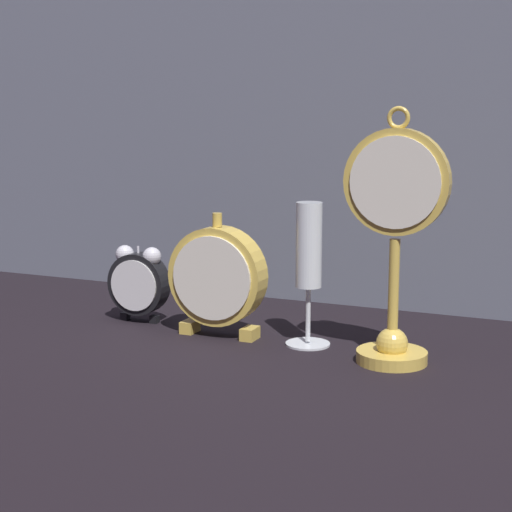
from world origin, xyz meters
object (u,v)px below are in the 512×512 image
alarm_clock_twin_bell (139,280)px  mantel_clock_silver (217,277)px  champagne_flute (309,259)px  pocket_watch_on_stand (395,245)px

alarm_clock_twin_bell → mantel_clock_silver: mantel_clock_silver is taller
alarm_clock_twin_bell → champagne_flute: size_ratio=0.59×
pocket_watch_on_stand → champagne_flute: bearing=165.3°
alarm_clock_twin_bell → champagne_flute: 0.30m
alarm_clock_twin_bell → mantel_clock_silver: bearing=-10.2°
pocket_watch_on_stand → alarm_clock_twin_bell: pocket_watch_on_stand is taller
alarm_clock_twin_bell → champagne_flute: (0.29, -0.02, 0.06)m
pocket_watch_on_stand → mantel_clock_silver: (-0.27, 0.03, -0.07)m
pocket_watch_on_stand → mantel_clock_silver: 0.28m
alarm_clock_twin_bell → mantel_clock_silver: (0.15, -0.03, 0.02)m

